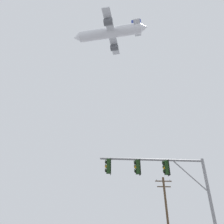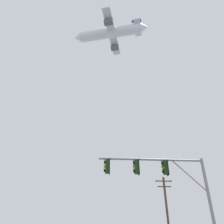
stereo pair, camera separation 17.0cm
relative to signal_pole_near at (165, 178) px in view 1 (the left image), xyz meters
name	(u,v)px [view 1 (the left image)]	position (x,y,z in m)	size (l,w,h in m)	color
signal_pole_near	(165,178)	(0.00, 0.00, 0.00)	(7.16, 0.47, 6.25)	gray
utility_pole	(166,208)	(4.56, 14.66, -0.50)	(2.20, 0.28, 8.17)	brown
airplane	(110,33)	(-1.77, 27.48, 44.84)	(20.65, 15.95, 5.67)	white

